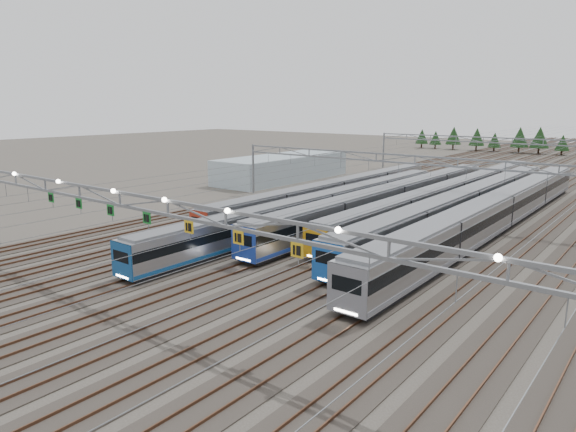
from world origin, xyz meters
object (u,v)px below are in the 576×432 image
Objects in this scene: train_a at (336,192)px; train_c at (394,198)px; train_e at (467,204)px; gantry_mid at (415,167)px; train_b at (323,207)px; train_f at (499,211)px; west_shed at (283,168)px; train_d at (454,193)px; gantry_far at (512,146)px; gantry_near at (166,211)px.

train_c is at bearing 1.31° from train_a.
train_e is at bearing 11.08° from train_c.
train_b is at bearing -121.61° from gantry_mid.
train_c reaches higher than train_a.
train_e reaches higher than train_b.
west_shed is at bearing 159.99° from train_f.
train_a is at bearing -144.03° from train_d.
gantry_far reaches higher than train_d.
train_e is 43.11m from west_shed.
west_shed is (-33.88, 55.29, -4.76)m from gantry_near.
train_a is 16.68m from train_d.
gantry_near is 1.00× the size of gantry_mid.
train_f is (13.50, -0.43, 0.12)m from train_c.
gantry_far is (2.25, 45.85, 4.25)m from train_c.
west_shed reaches higher than train_a.
gantry_near is (11.20, -39.06, 5.07)m from train_a.
train_b is 0.83× the size of train_d.
west_shed reaches higher than train_d.
gantry_near is 85.12m from gantry_far.
west_shed is (-40.68, 14.26, 0.16)m from train_e.
gantry_mid is (6.75, 10.97, 4.37)m from train_b.
train_c is at bearing -26.83° from west_shed.
gantry_mid is 37.39m from west_shed.
train_e is at bearing 80.59° from gantry_near.
gantry_mid is (11.25, 1.06, 4.37)m from train_a.
gantry_near is at bearing -90.07° from gantry_mid.
train_b is 1.02× the size of gantry_near.
gantry_near is at bearing -106.22° from train_f.
gantry_far reaches higher than train_e.
train_f reaches higher than train_b.
gantry_near is (-11.30, -38.84, 4.83)m from train_f.
train_a is 27.89m from west_shed.
train_c reaches higher than train_d.
train_a is 0.89× the size of train_c.
train_d is 1.22× the size of gantry_near.
train_d is 49.18m from gantry_near.
train_b is at bearing -96.88° from gantry_far.
gantry_mid is 1.00× the size of gantry_far.
train_b is 56.54m from gantry_far.
train_a is 9.00m from train_c.
train_d is 9.03m from train_e.
gantry_far is at bearing 87.19° from train_c.
train_c is 13.51m from train_f.
gantry_near reaches higher than train_f.
train_a is 0.78× the size of train_f.
gantry_far is at bearing 41.32° from west_shed.
train_d is at bearing 35.97° from train_a.
gantry_mid is at bearing 5.36° from train_a.
west_shed is at bearing 160.68° from train_e.
gantry_far reaches higher than train_f.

